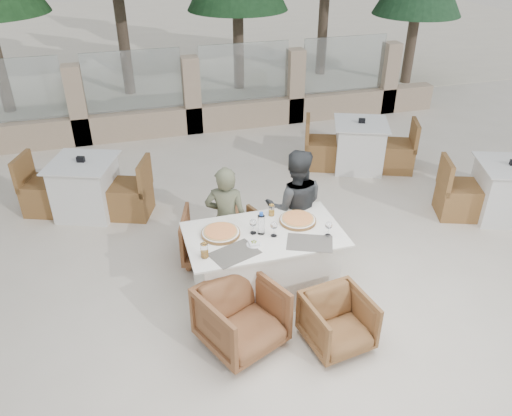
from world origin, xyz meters
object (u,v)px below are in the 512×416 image
object	(u,v)px
olive_dish	(254,243)
diner_left	(226,220)
armchair_far_right	(282,227)
pizza_left	(221,232)
dining_table	(264,264)
wine_glass_corner	(329,228)
armchair_near_right	(338,322)
wine_glass_near	(274,228)
armchair_far_left	(211,236)
pizza_right	(298,220)
beer_glass_right	(272,210)
bg_table_b	(359,146)
armchair_near_left	(242,317)
bg_table_a	(86,188)
wine_glass_centre	(253,226)
beer_glass_left	(204,251)
diner_right	(295,207)
bg_table_c	(506,191)
water_bottle	(261,223)

from	to	relation	value
olive_dish	diner_left	size ratio (longest dim) A/B	0.09
armchair_far_right	pizza_left	bearing A→B (deg)	16.21
dining_table	wine_glass_corner	size ratio (longest dim) A/B	8.70
dining_table	armchair_near_right	xyz separation A→B (m)	(0.45, -0.91, -0.11)
wine_glass_near	armchair_far_left	xyz separation A→B (m)	(-0.49, 0.86, -0.56)
pizza_right	beer_glass_right	bearing A→B (deg)	138.33
pizza_left	wine_glass_near	size ratio (longest dim) A/B	2.16
armchair_near_right	bg_table_b	xyz separation A→B (m)	(1.90, 3.45, 0.11)
pizza_right	beer_glass_right	xyz separation A→B (m)	(-0.23, 0.20, 0.04)
armchair_far_right	bg_table_b	distance (m)	2.60
pizza_left	beer_glass_right	bearing A→B (deg)	19.44
armchair_far_right	armchair_far_left	bearing A→B (deg)	-22.30
wine_glass_near	beer_glass_right	xyz separation A→B (m)	(0.10, 0.39, -0.03)
armchair_near_left	bg_table_a	distance (m)	3.25
wine_glass_centre	beer_glass_left	xyz separation A→B (m)	(-0.55, -0.26, -0.02)
wine_glass_corner	armchair_near_left	world-z (taller)	wine_glass_corner
wine_glass_near	wine_glass_corner	xyz separation A→B (m)	(0.53, -0.15, 0.00)
diner_left	diner_right	distance (m)	0.79
wine_glass_corner	diner_left	size ratio (longest dim) A/B	0.14
beer_glass_left	armchair_far_left	world-z (taller)	beer_glass_left
beer_glass_right	diner_left	size ratio (longest dim) A/B	0.10
wine_glass_centre	bg_table_c	distance (m)	3.75
wine_glass_near	armchair_near_right	xyz separation A→B (m)	(0.37, -0.84, -0.59)
beer_glass_right	pizza_right	bearing A→B (deg)	-41.67
wine_glass_centre	beer_glass_right	size ratio (longest dim) A/B	1.45
beer_glass_right	bg_table_b	world-z (taller)	beer_glass_right
wine_glass_near	bg_table_c	world-z (taller)	wine_glass_near
armchair_near_left	beer_glass_right	bearing A→B (deg)	34.64
wine_glass_near	diner_right	xyz separation A→B (m)	(0.44, 0.59, -0.16)
wine_glass_corner	armchair_far_left	xyz separation A→B (m)	(-1.02, 1.01, -0.56)
beer_glass_right	armchair_near_left	size ratio (longest dim) A/B	0.18
pizza_right	beer_glass_left	distance (m)	1.12
dining_table	beer_glass_right	distance (m)	0.58
armchair_near_right	bg_table_a	xyz separation A→B (m)	(-2.27, 3.19, 0.11)
wine_glass_near	armchair_far_right	bearing A→B (deg)	65.32
dining_table	bg_table_a	size ratio (longest dim) A/B	0.98
water_bottle	armchair_far_left	world-z (taller)	water_bottle
armchair_far_left	bg_table_a	distance (m)	2.05
bg_table_a	armchair_near_left	bearing A→B (deg)	-43.89
armchair_near_right	water_bottle	bearing A→B (deg)	109.41
wine_glass_corner	olive_dish	distance (m)	0.77
pizza_right	olive_dish	xyz separation A→B (m)	(-0.56, -0.28, -0.00)
pizza_left	bg_table_a	distance (m)	2.62
armchair_far_right	armchair_near_right	size ratio (longest dim) A/B	1.09
pizza_left	armchair_far_right	distance (m)	1.22
water_bottle	wine_glass_near	xyz separation A→B (m)	(0.11, -0.08, -0.03)
beer_glass_left	beer_glass_right	xyz separation A→B (m)	(0.84, 0.54, -0.01)
wine_glass_centre	beer_glass_left	bearing A→B (deg)	-154.56
wine_glass_near	beer_glass_left	size ratio (longest dim) A/B	1.24
armchair_near_left	bg_table_b	bearing A→B (deg)	25.25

